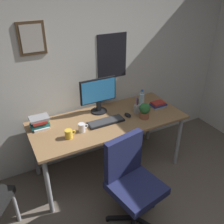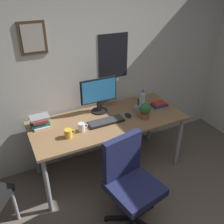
{
  "view_description": "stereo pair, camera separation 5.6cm",
  "coord_description": "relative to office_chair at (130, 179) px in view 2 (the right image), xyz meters",
  "views": [
    {
      "loc": [
        -1.03,
        -0.55,
        2.25
      ],
      "look_at": [
        0.08,
        1.58,
        0.91
      ],
      "focal_mm": 39.36,
      "sensor_mm": 36.0,
      "label": 1
    },
    {
      "loc": [
        -0.98,
        -0.57,
        2.25
      ],
      "look_at": [
        0.08,
        1.58,
        0.91
      ],
      "focal_mm": 39.36,
      "sensor_mm": 36.0,
      "label": 2
    }
  ],
  "objects": [
    {
      "name": "keyboard",
      "position": [
        0.08,
        0.7,
        0.24
      ],
      "size": [
        0.43,
        0.15,
        0.03
      ],
      "color": "black",
      "rests_on": "desk"
    },
    {
      "name": "coffee_mug_near",
      "position": [
        -0.4,
        0.61,
        0.28
      ],
      "size": [
        0.12,
        0.08,
        0.09
      ],
      "color": "yellow",
      "rests_on": "desk"
    },
    {
      "name": "book_stack_left",
      "position": [
        -0.62,
        0.94,
        0.3
      ],
      "size": [
        0.21,
        0.17,
        0.13
      ],
      "color": "silver",
      "rests_on": "desk"
    },
    {
      "name": "pen_cup",
      "position": [
        0.53,
        0.76,
        0.28
      ],
      "size": [
        0.07,
        0.07,
        0.2
      ],
      "color": "#9EA0A5",
      "rests_on": "desk"
    },
    {
      "name": "book_stack_right",
      "position": [
        0.85,
        0.74,
        0.26
      ],
      "size": [
        0.2,
        0.16,
        0.06
      ],
      "color": "gray",
      "rests_on": "desk"
    },
    {
      "name": "monitor",
      "position": [
        0.12,
        0.98,
        0.47
      ],
      "size": [
        0.46,
        0.2,
        0.43
      ],
      "color": "black",
      "rests_on": "desk"
    },
    {
      "name": "desk",
      "position": [
        0.13,
        0.75,
        0.16
      ],
      "size": [
        1.82,
        0.77,
        0.76
      ],
      "color": "#936D47",
      "rests_on": "ground_plane"
    },
    {
      "name": "computer_mouse",
      "position": [
        0.38,
        0.71,
        0.25
      ],
      "size": [
        0.06,
        0.11,
        0.04
      ],
      "color": "black",
      "rests_on": "desk"
    },
    {
      "name": "potted_plant",
      "position": [
        0.53,
        0.59,
        0.33
      ],
      "size": [
        0.13,
        0.13,
        0.19
      ],
      "color": "brown",
      "rests_on": "desk"
    },
    {
      "name": "water_bottle",
      "position": [
        0.64,
        0.81,
        0.33
      ],
      "size": [
        0.07,
        0.07,
        0.25
      ],
      "color": "silver",
      "rests_on": "desk"
    },
    {
      "name": "office_chair",
      "position": [
        0.0,
        0.0,
        0.0
      ],
      "size": [
        0.57,
        0.57,
        0.95
      ],
      "color": "#1E234C",
      "rests_on": "ground_plane"
    },
    {
      "name": "coffee_mug_far",
      "position": [
        -0.23,
        0.66,
        0.28
      ],
      "size": [
        0.11,
        0.08,
        0.1
      ],
      "color": "white",
      "rests_on": "desk"
    },
    {
      "name": "wall_back",
      "position": [
        0.06,
        1.22,
        0.77
      ],
      "size": [
        4.4,
        0.1,
        2.6
      ],
      "color": "silver",
      "rests_on": "ground_plane"
    }
  ]
}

